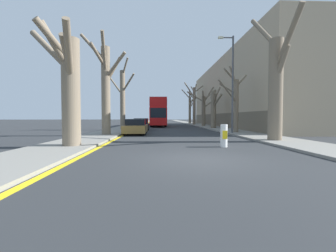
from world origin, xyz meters
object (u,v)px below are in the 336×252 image
Objects in this scene: street_tree_left_2 at (123,98)px; traffic_bollard at (224,136)px; street_tree_right_3 at (204,107)px; street_tree_right_4 at (194,103)px; lamp_post at (232,80)px; street_tree_right_0 at (276,84)px; street_tree_right_2 at (214,107)px; street_tree_right_1 at (235,102)px; street_tree_left_1 at (106,85)px; parked_car_0 at (136,127)px; parked_car_1 at (141,125)px; double_decker_bus at (158,111)px; street_tree_right_5 at (190,108)px; street_tree_left_0 at (68,84)px.

traffic_bollard is at bearing -63.92° from street_tree_left_2.
street_tree_right_3 is 0.79× the size of street_tree_right_4.
street_tree_right_4 is 0.98× the size of lamp_post.
street_tree_right_2 is (0.11, 15.84, -0.71)m from street_tree_right_0.
street_tree_right_1 is at bearing -90.81° from street_tree_right_2.
street_tree_left_2 is at bearing 146.85° from lamp_post.
street_tree_left_1 is 1.97× the size of parked_car_0.
street_tree_left_2 is 12.81m from street_tree_right_1.
street_tree_left_2 reaches higher than street_tree_left_1.
street_tree_left_2 is 1.83× the size of parked_car_1.
street_tree_right_1 is 10.41m from traffic_bollard.
parked_car_1 is (-8.99, -18.39, -3.62)m from street_tree_right_4.
street_tree_left_1 is 0.96× the size of street_tree_right_4.
street_tree_right_0 is 15.86m from street_tree_right_2.
lamp_post reaches higher than street_tree_left_2.
street_tree_right_4 is at bearing 90.92° from street_tree_right_2.
street_tree_right_3 is 0.77× the size of lamp_post.
street_tree_right_4 is 0.76× the size of double_decker_bus.
street_tree_left_1 is 8.29m from street_tree_left_2.
street_tree_right_2 is 13.26m from parked_car_0.
street_tree_right_5 reaches higher than parked_car_0.
lamp_post is (10.63, -6.95, 0.99)m from street_tree_left_2.
lamp_post is (10.64, 1.34, 0.72)m from street_tree_left_1.
street_tree_left_0 is 35.11m from street_tree_right_4.
street_tree_right_4 is (-0.13, 30.93, 0.73)m from street_tree_right_0.
traffic_bollard is at bearing -99.20° from street_tree_right_3.
street_tree_right_2 is at bearing 13.28° from street_tree_left_2.
double_decker_bus is 9.72× the size of traffic_bollard.
street_tree_left_0 reaches higher than traffic_bollard.
street_tree_right_1 is at bearing -30.49° from parked_car_1.
double_decker_bus is at bearing 168.21° from street_tree_right_3.
street_tree_right_1 is 31.60m from street_tree_right_5.
street_tree_left_0 reaches higher than parked_car_0.
street_tree_right_4 is at bearing 92.54° from street_tree_right_3.
street_tree_right_4 is 1.06× the size of street_tree_right_5.
parked_car_0 is at bearing -90.00° from parked_car_1.
street_tree_right_0 is 15.77m from parked_car_1.
street_tree_left_1 is at bearing -90.04° from street_tree_left_2.
street_tree_right_4 reaches higher than street_tree_right_3.
street_tree_left_1 is at bearing -102.13° from double_decker_bus.
parked_car_0 is 0.91× the size of parked_car_1.
street_tree_right_0 reaches higher than street_tree_right_3.
lamp_post is at bearing -94.72° from street_tree_right_2.
street_tree_right_3 is at bearing -11.79° from double_decker_bus.
street_tree_left_1 is 19.84m from double_decker_bus.
street_tree_right_0 is at bearing -53.98° from parked_car_1.
street_tree_right_1 is 0.55× the size of double_decker_bus.
street_tree_right_5 is (-0.11, 16.12, 0.63)m from street_tree_right_3.
lamp_post is (-0.80, -9.64, 1.93)m from street_tree_right_2.
parked_car_0 is at bearing 144.18° from street_tree_right_0.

